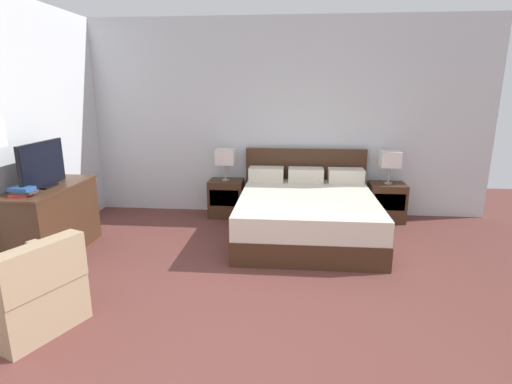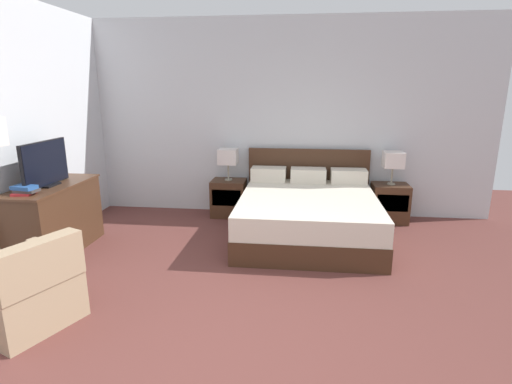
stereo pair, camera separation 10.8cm
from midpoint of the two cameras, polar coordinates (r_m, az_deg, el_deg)
name	(u,v)px [view 1 (the left image)]	position (r m, az deg, el deg)	size (l,w,h in m)	color
ground_plane	(231,378)	(2.94, -4.77, -24.96)	(11.19, 11.19, 0.00)	brown
wall_back	(268,119)	(6.02, 1.18, 10.41)	(6.47, 0.06, 2.86)	silver
bed	(306,213)	(5.21, 6.63, -3.04)	(1.78, 2.01, 1.01)	#422819
nightstand_left	(226,198)	(6.00, -4.78, -0.88)	(0.50, 0.41, 0.55)	#422819
nightstand_right	(386,202)	(6.06, 17.64, -1.38)	(0.50, 0.41, 0.55)	#422819
table_lamp_left	(226,157)	(5.87, -4.91, 5.02)	(0.27, 0.27, 0.47)	gray
table_lamp_right	(390,159)	(5.93, 18.10, 4.44)	(0.27, 0.27, 0.47)	gray
dresser	(52,219)	(5.16, -27.65, -3.49)	(0.53, 1.25, 0.81)	#422819
tv	(42,166)	(4.98, -28.76, 3.33)	(0.18, 0.77, 0.50)	black
book_red_cover	(22,195)	(4.74, -31.05, -0.32)	(0.18, 0.20, 0.02)	#B7282D
book_blue_cover	(24,192)	(4.72, -30.75, -0.02)	(0.21, 0.15, 0.03)	#383333
book_small_top	(22,189)	(4.72, -31.04, 0.38)	(0.23, 0.14, 0.04)	#234C8E
armchair_by_window	(28,295)	(3.75, -30.56, -12.58)	(0.90, 0.89, 0.76)	#9E8466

